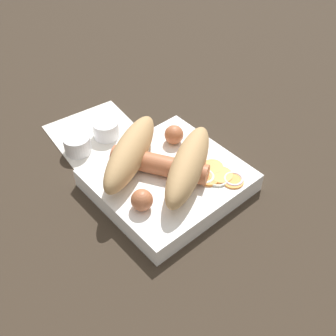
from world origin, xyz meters
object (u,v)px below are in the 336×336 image
object	(u,v)px
condiment_cup_near	(104,131)
condiment_cup_far	(78,145)
food_tray	(168,180)
bread_roll	(159,159)
sausage	(159,165)

from	to	relation	value
condiment_cup_near	condiment_cup_far	xyz separation A→B (m)	(-0.05, -0.00, 0.00)
food_tray	bread_roll	size ratio (longest dim) A/B	0.98
food_tray	sausage	xyz separation A→B (m)	(-0.01, 0.01, 0.03)
bread_roll	condiment_cup_far	distance (m)	0.16
food_tray	condiment_cup_far	xyz separation A→B (m)	(-0.06, 0.16, -0.00)
food_tray	sausage	bearing A→B (deg)	131.86
sausage	food_tray	bearing A→B (deg)	-48.14
condiment_cup_far	condiment_cup_near	bearing A→B (deg)	1.70
sausage	bread_roll	bearing A→B (deg)	-153.96
food_tray	condiment_cup_near	size ratio (longest dim) A/B	4.61
food_tray	condiment_cup_far	size ratio (longest dim) A/B	4.61
sausage	condiment_cup_near	bearing A→B (deg)	88.56
food_tray	condiment_cup_near	bearing A→B (deg)	91.70
food_tray	bread_roll	bearing A→B (deg)	135.55
bread_roll	condiment_cup_far	xyz separation A→B (m)	(-0.05, 0.15, -0.04)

